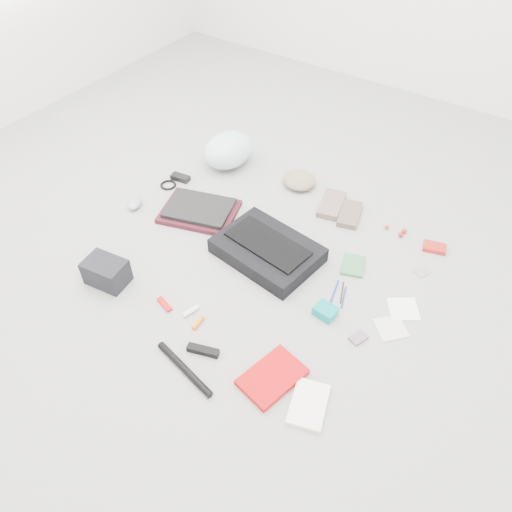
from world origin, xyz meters
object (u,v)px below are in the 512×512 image
Objects in this scene: messenger_bag at (267,250)px; book_red at (272,377)px; bike_helmet at (228,150)px; camera_bag at (106,272)px; accordion_wallet at (325,311)px; laptop at (199,208)px.

book_red is (0.37, -0.54, -0.03)m from messenger_bag.
book_red is (0.97, -1.04, -0.08)m from bike_helmet.
bike_helmet reaches higher than camera_bag.
bike_helmet reaches higher than accordion_wallet.
book_red is at bearing -47.37° from messenger_bag.
laptop is at bearing 78.29° from camera_bag.
accordion_wallet is at bearing 100.71° from book_red.
messenger_bag is at bearing -25.19° from laptop.
laptop is at bearing 179.73° from messenger_bag.
accordion_wallet is (0.39, -0.15, -0.02)m from messenger_bag.
bike_helmet is at bearing 90.62° from laptop.
camera_bag is at bearing -151.73° from accordion_wallet.
laptop is 0.47m from bike_helmet.
messenger_bag reaches higher than laptop.
laptop reaches higher than accordion_wallet.
bike_helmet is at bearing 147.56° from messenger_bag.
accordion_wallet is (0.89, 0.37, -0.04)m from camera_bag.
laptop is 1.05× the size of bike_helmet.
messenger_bag is 1.91× the size of book_red.
messenger_bag is 0.79m from bike_helmet.
book_red is 0.38m from accordion_wallet.
messenger_bag is 0.46m from laptop.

